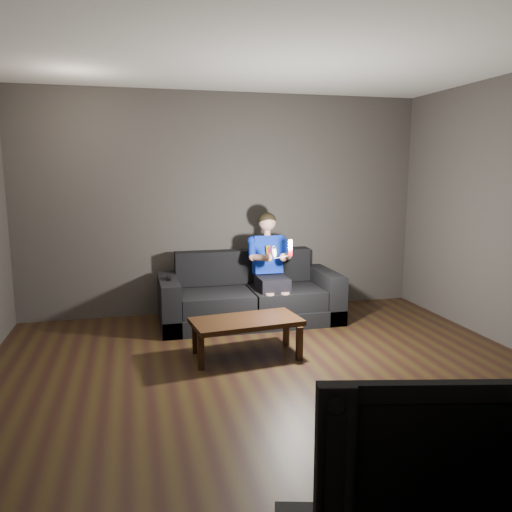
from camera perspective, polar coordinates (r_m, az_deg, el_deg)
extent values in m
plane|color=black|center=(4.17, 3.23, -15.26)|extent=(5.00, 5.00, 0.00)
cube|color=#3F3A37|center=(6.23, -3.46, 5.92)|extent=(5.00, 0.04, 2.70)
cube|color=silver|center=(3.90, 3.64, 23.66)|extent=(5.00, 5.00, 0.02)
cube|color=black|center=(5.92, -0.70, -6.67)|extent=(2.08, 0.90, 0.18)
cube|color=black|center=(5.70, -4.59, -5.27)|extent=(0.81, 0.63, 0.22)
cube|color=black|center=(5.89, 3.47, -4.77)|extent=(0.81, 0.63, 0.22)
cube|color=black|center=(6.13, -1.45, -1.18)|extent=(1.67, 0.21, 0.41)
cube|color=black|center=(5.74, -9.91, -5.34)|extent=(0.21, 0.90, 0.57)
cube|color=black|center=(6.14, 7.86, -4.27)|extent=(0.21, 0.90, 0.57)
cube|color=black|center=(5.77, 1.85, -3.14)|extent=(0.34, 0.43, 0.16)
cube|color=#1207A2|center=(5.92, 1.28, 0.18)|extent=(0.34, 0.24, 0.47)
cube|color=#DBA400|center=(5.82, 1.53, 0.68)|extent=(0.10, 0.10, 0.11)
cube|color=#B7202B|center=(5.82, 1.54, 0.67)|extent=(0.07, 0.07, 0.07)
cylinder|color=#DA9E86|center=(5.89, 1.29, 2.65)|extent=(0.08, 0.08, 0.07)
sphere|color=#DA9E86|center=(5.87, 1.29, 3.89)|extent=(0.20, 0.20, 0.20)
ellipsoid|color=black|center=(5.88, 1.26, 4.12)|extent=(0.21, 0.21, 0.18)
cylinder|color=#1207A2|center=(5.79, -0.51, 0.80)|extent=(0.09, 0.25, 0.21)
cylinder|color=#1207A2|center=(5.90, 3.40, 0.95)|extent=(0.09, 0.25, 0.21)
cylinder|color=#DA9E86|center=(5.64, 0.52, 0.04)|extent=(0.16, 0.27, 0.12)
cylinder|color=#DA9E86|center=(5.72, 3.45, 0.16)|extent=(0.16, 0.27, 0.12)
sphere|color=#DA9E86|center=(5.56, 1.41, -0.22)|extent=(0.09, 0.09, 0.09)
sphere|color=#DA9E86|center=(5.61, 3.17, -0.15)|extent=(0.09, 0.09, 0.09)
cylinder|color=#DA9E86|center=(5.60, 1.57, -6.14)|extent=(0.10, 0.10, 0.38)
cylinder|color=#DA9E86|center=(5.65, 3.33, -6.01)|extent=(0.10, 0.10, 0.38)
cube|color=#C90005|center=(5.36, 3.94, 0.96)|extent=(0.06, 0.07, 0.18)
cube|color=#7E0002|center=(5.33, 4.01, 1.47)|extent=(0.03, 0.02, 0.03)
cylinder|color=white|center=(5.34, 4.01, 0.80)|extent=(0.02, 0.01, 0.02)
ellipsoid|color=white|center=(5.32, 2.08, 0.47)|extent=(0.07, 0.09, 0.14)
cylinder|color=black|center=(5.28, 2.18, 0.96)|extent=(0.02, 0.01, 0.02)
cube|color=black|center=(5.62, -9.96, -2.51)|extent=(0.05, 0.16, 0.03)
cube|color=black|center=(5.67, -10.00, -2.24)|extent=(0.02, 0.02, 0.00)
cube|color=black|center=(4.77, -1.12, -7.49)|extent=(1.07, 0.63, 0.05)
cube|color=black|center=(4.56, -6.32, -10.85)|extent=(0.06, 0.06, 0.32)
cube|color=black|center=(4.76, 4.98, -9.93)|extent=(0.06, 0.06, 0.32)
cube|color=black|center=(4.95, -6.97, -9.18)|extent=(0.06, 0.06, 0.32)
cube|color=black|center=(5.14, 3.47, -8.42)|extent=(0.06, 0.06, 0.32)
imported|color=black|center=(1.98, 23.43, -20.31)|extent=(1.11, 0.39, 0.64)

